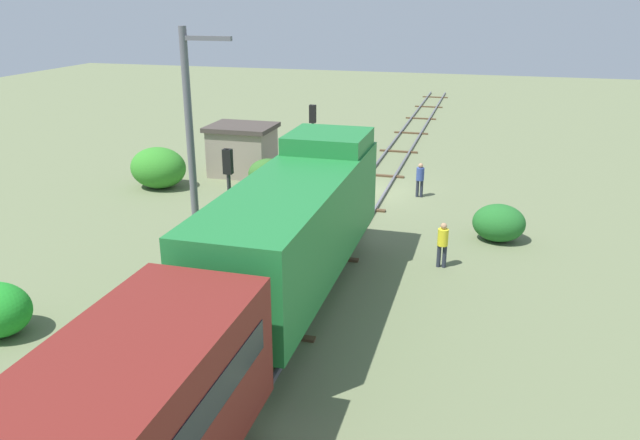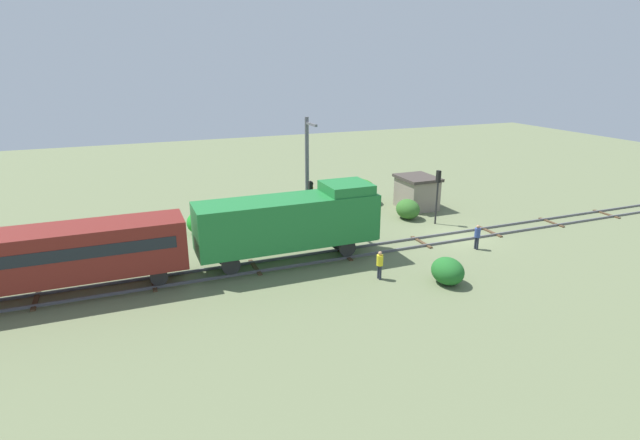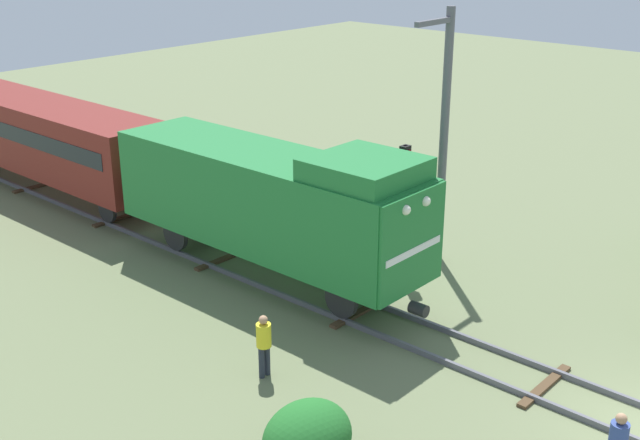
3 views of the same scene
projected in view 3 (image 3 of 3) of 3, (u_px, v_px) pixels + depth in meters
locomotive at (271, 198)px, 24.63m from camera, size 2.90×11.60×4.60m
passenger_car_leading at (41, 133)px, 32.99m from camera, size 2.84×14.00×3.66m
traffic_signal_mid at (404, 185)px, 25.36m from camera, size 0.32×0.34×4.20m
worker_by_signal at (264, 341)px, 19.93m from camera, size 0.38×0.38×1.70m
catenary_mast at (443, 132)px, 25.69m from camera, size 1.94×0.28×8.33m
bush_far at (328, 174)px, 33.50m from camera, size 2.17×1.78×1.58m
bush_back at (307, 438)px, 16.64m from camera, size 2.08×1.70×1.51m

